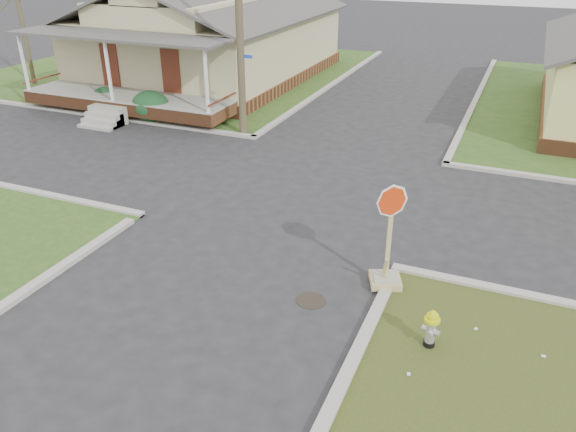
% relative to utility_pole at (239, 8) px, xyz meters
% --- Properties ---
extents(ground, '(120.00, 120.00, 0.00)m').
position_rel_utility_pole_xyz_m(ground, '(4.20, -8.90, -4.66)').
color(ground, '#242426').
rests_on(ground, ground).
extents(verge_far_left, '(19.00, 19.00, 0.05)m').
position_rel_utility_pole_xyz_m(verge_far_left, '(-8.80, 9.10, -4.64)').
color(verge_far_left, '#2B4D1B').
rests_on(verge_far_left, ground).
extents(curbs, '(80.00, 40.00, 0.12)m').
position_rel_utility_pole_xyz_m(curbs, '(4.20, -3.90, -4.66)').
color(curbs, '#A6A296').
rests_on(curbs, ground).
extents(manhole, '(0.64, 0.64, 0.01)m').
position_rel_utility_pole_xyz_m(manhole, '(6.40, -9.40, -4.66)').
color(manhole, black).
rests_on(manhole, ground).
extents(corner_house, '(10.10, 15.50, 5.30)m').
position_rel_utility_pole_xyz_m(corner_house, '(-5.80, 7.78, -2.38)').
color(corner_house, brown).
rests_on(corner_house, ground).
extents(utility_pole, '(1.80, 0.28, 9.00)m').
position_rel_utility_pole_xyz_m(utility_pole, '(0.00, 0.00, 0.00)').
color(utility_pole, '#483E2A').
rests_on(utility_pole, ground).
extents(tree_far_left, '(0.22, 0.22, 4.90)m').
position_rel_utility_pole_xyz_m(tree_far_left, '(-13.80, 3.10, -2.16)').
color(tree_far_left, '#483E2A').
rests_on(tree_far_left, verge_far_left).
extents(fire_hydrant, '(0.29, 0.29, 0.79)m').
position_rel_utility_pole_xyz_m(fire_hydrant, '(8.98, -9.94, -4.18)').
color(fire_hydrant, black).
rests_on(fire_hydrant, ground).
extents(stop_sign, '(0.68, 0.66, 2.40)m').
position_rel_utility_pole_xyz_m(stop_sign, '(7.70, -8.22, -4.09)').
color(stop_sign, tan).
rests_on(stop_sign, ground).
extents(hedge_left, '(1.31, 1.08, 1.00)m').
position_rel_utility_pole_xyz_m(hedge_left, '(-7.18, 0.68, -4.11)').
color(hedge_left, '#153A1F').
rests_on(hedge_left, verge_far_left).
extents(hedge_right, '(1.55, 1.27, 1.19)m').
position_rel_utility_pole_xyz_m(hedge_right, '(-4.28, 0.03, -4.02)').
color(hedge_right, '#153A1F').
rests_on(hedge_right, verge_far_left).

